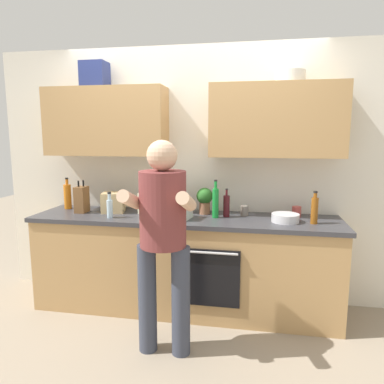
{
  "coord_description": "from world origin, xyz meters",
  "views": [
    {
      "loc": [
        0.65,
        -3.16,
        1.65
      ],
      "look_at": [
        0.09,
        -0.1,
        1.15
      ],
      "focal_mm": 33.37,
      "sensor_mm": 36.0,
      "label": 1
    }
  ],
  "objects_px": {
    "bottle_juice": "(68,196)",
    "grocery_bag_rice": "(150,203)",
    "bottle_soda": "(215,202)",
    "potted_herb": "(205,199)",
    "bottle_vinegar": "(179,201)",
    "bottle_wine": "(226,206)",
    "mixing_bowl": "(285,218)",
    "person_standing": "(163,231)",
    "cup_coffee": "(150,214)",
    "cup_ceramic": "(297,212)",
    "grocery_bag_produce": "(180,209)",
    "cup_stoneware": "(245,211)",
    "bottle_water": "(110,207)",
    "bottle_syrup": "(315,210)",
    "grocery_bag_bread": "(113,202)",
    "knife_block": "(82,199)"
  },
  "relations": [
    {
      "from": "bottle_wine",
      "to": "grocery_bag_produce",
      "type": "bearing_deg",
      "value": -159.26
    },
    {
      "from": "person_standing",
      "to": "cup_coffee",
      "type": "height_order",
      "value": "person_standing"
    },
    {
      "from": "bottle_juice",
      "to": "grocery_bag_rice",
      "type": "relative_size",
      "value": 1.58
    },
    {
      "from": "person_standing",
      "to": "bottle_wine",
      "type": "distance_m",
      "value": 0.88
    },
    {
      "from": "bottle_vinegar",
      "to": "bottle_wine",
      "type": "xyz_separation_m",
      "value": [
        0.46,
        -0.07,
        -0.01
      ]
    },
    {
      "from": "bottle_soda",
      "to": "potted_herb",
      "type": "xyz_separation_m",
      "value": [
        -0.12,
        0.14,
        0.0
      ]
    },
    {
      "from": "potted_herb",
      "to": "bottle_syrup",
      "type": "bearing_deg",
      "value": -12.46
    },
    {
      "from": "bottle_soda",
      "to": "grocery_bag_rice",
      "type": "bearing_deg",
      "value": 173.61
    },
    {
      "from": "mixing_bowl",
      "to": "grocery_bag_rice",
      "type": "height_order",
      "value": "grocery_bag_rice"
    },
    {
      "from": "cup_stoneware",
      "to": "knife_block",
      "type": "distance_m",
      "value": 1.58
    },
    {
      "from": "cup_coffee",
      "to": "bottle_juice",
      "type": "bearing_deg",
      "value": 161.49
    },
    {
      "from": "person_standing",
      "to": "cup_stoneware",
      "type": "distance_m",
      "value": 1.03
    },
    {
      "from": "bottle_soda",
      "to": "potted_herb",
      "type": "relative_size",
      "value": 1.38
    },
    {
      "from": "potted_herb",
      "to": "mixing_bowl",
      "type": "bearing_deg",
      "value": -14.71
    },
    {
      "from": "bottle_vinegar",
      "to": "potted_herb",
      "type": "relative_size",
      "value": 1.13
    },
    {
      "from": "grocery_bag_rice",
      "to": "potted_herb",
      "type": "bearing_deg",
      "value": 7.47
    },
    {
      "from": "cup_stoneware",
      "to": "knife_block",
      "type": "relative_size",
      "value": 0.3
    },
    {
      "from": "person_standing",
      "to": "knife_block",
      "type": "bearing_deg",
      "value": 144.17
    },
    {
      "from": "mixing_bowl",
      "to": "grocery_bag_produce",
      "type": "relative_size",
      "value": 1.21
    },
    {
      "from": "bottle_vinegar",
      "to": "cup_coffee",
      "type": "bearing_deg",
      "value": -122.1
    },
    {
      "from": "bottle_juice",
      "to": "grocery_bag_bread",
      "type": "height_order",
      "value": "bottle_juice"
    },
    {
      "from": "bottle_syrup",
      "to": "bottle_vinegar",
      "type": "xyz_separation_m",
      "value": [
        -1.22,
        0.2,
        -0.0
      ]
    },
    {
      "from": "bottle_juice",
      "to": "grocery_bag_bread",
      "type": "xyz_separation_m",
      "value": [
        0.53,
        -0.08,
        -0.03
      ]
    },
    {
      "from": "person_standing",
      "to": "bottle_water",
      "type": "bearing_deg",
      "value": 139.26
    },
    {
      "from": "bottle_vinegar",
      "to": "knife_block",
      "type": "bearing_deg",
      "value": -172.26
    },
    {
      "from": "cup_coffee",
      "to": "person_standing",
      "type": "bearing_deg",
      "value": -63.93
    },
    {
      "from": "bottle_vinegar",
      "to": "grocery_bag_rice",
      "type": "xyz_separation_m",
      "value": [
        -0.28,
        -0.05,
        -0.02
      ]
    },
    {
      "from": "cup_ceramic",
      "to": "grocery_bag_produce",
      "type": "distance_m",
      "value": 1.08
    },
    {
      "from": "bottle_water",
      "to": "cup_ceramic",
      "type": "xyz_separation_m",
      "value": [
        1.68,
        0.35,
        -0.05
      ]
    },
    {
      "from": "bottle_syrup",
      "to": "person_standing",
      "type": "bearing_deg",
      "value": -150.22
    },
    {
      "from": "bottle_syrup",
      "to": "cup_ceramic",
      "type": "xyz_separation_m",
      "value": [
        -0.12,
        0.25,
        -0.07
      ]
    },
    {
      "from": "grocery_bag_bread",
      "to": "grocery_bag_rice",
      "type": "relative_size",
      "value": 1.03
    },
    {
      "from": "bottle_water",
      "to": "grocery_bag_produce",
      "type": "relative_size",
      "value": 1.21
    },
    {
      "from": "bottle_wine",
      "to": "cup_ceramic",
      "type": "xyz_separation_m",
      "value": [
        0.64,
        0.12,
        -0.06
      ]
    },
    {
      "from": "mixing_bowl",
      "to": "bottle_vinegar",
      "type": "bearing_deg",
      "value": 169.85
    },
    {
      "from": "person_standing",
      "to": "bottle_soda",
      "type": "xyz_separation_m",
      "value": [
        0.3,
        0.73,
        0.09
      ]
    },
    {
      "from": "bottle_syrup",
      "to": "bottle_soda",
      "type": "distance_m",
      "value": 0.86
    },
    {
      "from": "person_standing",
      "to": "bottle_syrup",
      "type": "relative_size",
      "value": 5.74
    },
    {
      "from": "cup_coffee",
      "to": "grocery_bag_produce",
      "type": "height_order",
      "value": "grocery_bag_produce"
    },
    {
      "from": "bottle_wine",
      "to": "cup_ceramic",
      "type": "height_order",
      "value": "bottle_wine"
    },
    {
      "from": "bottle_water",
      "to": "bottle_wine",
      "type": "distance_m",
      "value": 1.07
    },
    {
      "from": "bottle_juice",
      "to": "grocery_bag_bread",
      "type": "relative_size",
      "value": 1.53
    },
    {
      "from": "bottle_soda",
      "to": "bottle_wine",
      "type": "relative_size",
      "value": 1.32
    },
    {
      "from": "bottle_wine",
      "to": "cup_coffee",
      "type": "xyz_separation_m",
      "value": [
        -0.66,
        -0.25,
        -0.06
      ]
    },
    {
      "from": "grocery_bag_produce",
      "to": "person_standing",
      "type": "bearing_deg",
      "value": -88.92
    },
    {
      "from": "bottle_juice",
      "to": "cup_ceramic",
      "type": "xyz_separation_m",
      "value": [
        2.27,
        0.04,
        -0.08
      ]
    },
    {
      "from": "grocery_bag_rice",
      "to": "grocery_bag_produce",
      "type": "bearing_deg",
      "value": -27.45
    },
    {
      "from": "person_standing",
      "to": "grocery_bag_bread",
      "type": "bearing_deg",
      "value": 131.93
    },
    {
      "from": "cup_stoneware",
      "to": "potted_herb",
      "type": "relative_size",
      "value": 0.37
    },
    {
      "from": "grocery_bag_produce",
      "to": "potted_herb",
      "type": "bearing_deg",
      "value": 51.48
    }
  ]
}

